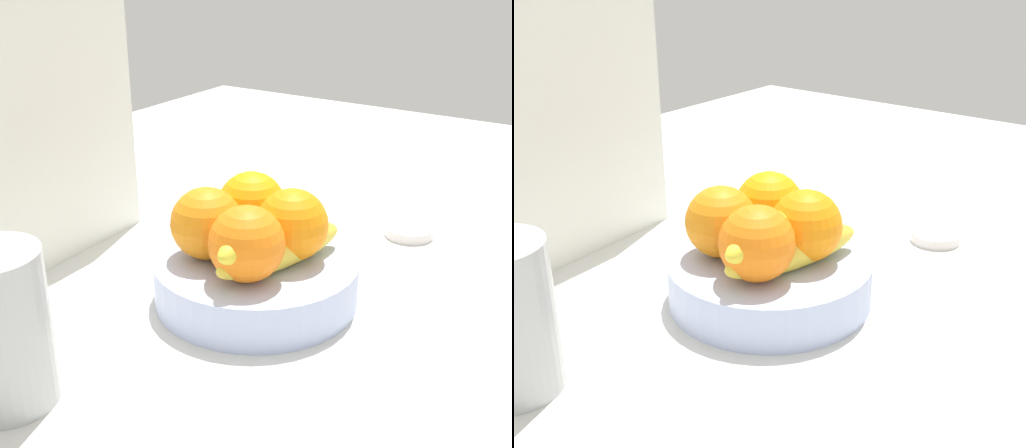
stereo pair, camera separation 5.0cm
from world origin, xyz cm
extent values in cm
cube|color=silver|center=(0.00, 0.00, -1.50)|extent=(180.00, 140.00, 3.00)
cylinder|color=#B2C0E7|center=(-2.07, -1.05, 2.52)|extent=(22.38, 22.38, 5.03)
sphere|color=orange|center=(-4.64, 3.59, 8.96)|extent=(7.86, 7.86, 7.86)
sphere|color=orange|center=(-6.60, -2.91, 8.96)|extent=(7.86, 7.86, 7.86)
sphere|color=orange|center=(0.09, -4.27, 8.96)|extent=(7.86, 7.86, 7.86)
sphere|color=orange|center=(2.27, 2.41, 8.96)|extent=(7.86, 7.86, 7.86)
ellipsoid|color=yellow|center=(-2.36, -4.34, 7.03)|extent=(17.45, 8.42, 4.00)
ellipsoid|color=yellow|center=(-2.98, -3.19, 9.23)|extent=(17.02, 4.08, 4.00)
cube|color=white|center=(-6.78, 24.88, 18.00)|extent=(28.06, 3.33, 36.00)
cylinder|color=#AEB2B2|center=(-28.57, 7.11, 7.09)|extent=(8.49, 8.49, 14.18)
cylinder|color=silver|center=(23.49, -8.98, 0.66)|extent=(6.48, 6.48, 1.31)
camera|label=1|loc=(-56.71, -36.95, 37.21)|focal=46.97mm
camera|label=2|loc=(-53.79, -41.04, 37.21)|focal=46.97mm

